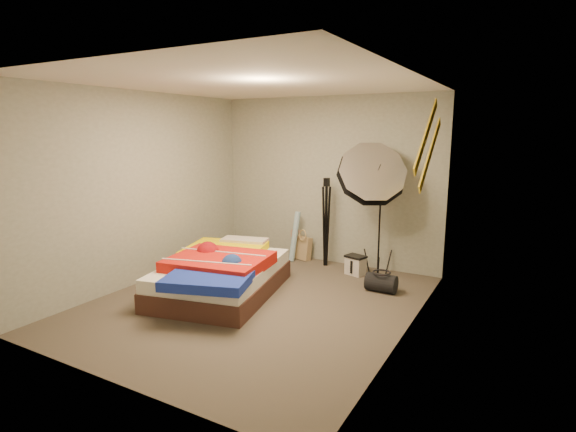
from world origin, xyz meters
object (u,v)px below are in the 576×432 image
Objects in this scene: camera_tripod at (326,216)px; camera_case at (355,266)px; wrapping_roll at (295,236)px; photo_umbrella at (371,176)px; tote_bag at (301,248)px; bed at (221,273)px; duffel_bag at (381,283)px.

camera_case is at bearing -19.51° from camera_tripod.
camera_tripod is (-0.55, 0.20, 0.63)m from camera_case.
photo_umbrella is (1.27, -0.20, 1.02)m from wrapping_roll.
camera_tripod reaches higher than wrapping_roll.
camera_tripod is at bearing 1.43° from tote_bag.
photo_umbrella reaches higher than bed.
camera_tripod is at bearing 176.78° from camera_case.
wrapping_roll is 1.64m from photo_umbrella.
tote_bag is 1.77m from duffel_bag.
duffel_bag is (1.61, -0.69, -0.27)m from wrapping_roll.
camera_tripod is at bearing -0.48° from wrapping_roll.
photo_umbrella is at bearing -15.18° from camera_tripod.
tote_bag is 1.76m from photo_umbrella.
photo_umbrella reaches higher than wrapping_roll.
camera_case is 0.19× the size of camera_tripod.
camera_tripod reaches higher than camera_case.
bed is at bearing -110.17° from camera_tripod.
bed is (-1.18, -1.52, 0.14)m from camera_case.
photo_umbrella is at bearing -9.16° from wrapping_roll.
tote_bag is 0.27× the size of camera_tripod.
camera_tripod is (0.48, -0.14, 0.58)m from tote_bag.
duffel_bag is at bearing -23.21° from wrapping_roll.
wrapping_roll is at bearing 170.84° from photo_umbrella.
duffel_bag is at bearing -32.43° from camera_tripod.
wrapping_roll is 0.37× the size of bed.
photo_umbrella is (1.37, 1.52, 1.14)m from bed.
duffel_bag is at bearing 31.06° from bed.
tote_bag reaches higher than duffel_bag.
wrapping_roll reaches higher than camera_case.
bed is (-0.10, -1.72, -0.12)m from wrapping_roll.
duffel_bag is (0.53, -0.49, -0.01)m from camera_case.
photo_umbrella is at bearing 1.85° from tote_bag.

